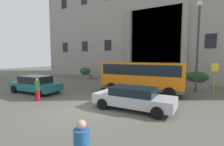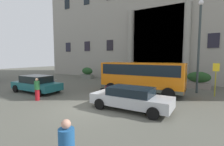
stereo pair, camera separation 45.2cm
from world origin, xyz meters
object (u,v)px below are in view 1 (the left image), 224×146
parked_hatchback_near (133,98)px  lamppost_plaza_centre (198,40)px  hedge_planter_east (116,76)px  hedge_planter_entrance_right (85,73)px  pedestrian_man_crossing (38,90)px  orange_minibus (142,75)px  hedge_planter_far_east (197,80)px  white_taxi_kerbside (36,84)px  bus_stop_sign (214,76)px  scooter_by_planter (111,90)px  motorcycle_near_kerb (48,84)px

parked_hatchback_near → lamppost_plaza_centre: lamppost_plaza_centre is taller
lamppost_plaza_centre → hedge_planter_east: bearing=167.7°
hedge_planter_entrance_right → pedestrian_man_crossing: 12.02m
orange_minibus → hedge_planter_far_east: 6.29m
white_taxi_kerbside → lamppost_plaza_centre: 14.06m
hedge_planter_far_east → parked_hatchback_near: size_ratio=0.47×
hedge_planter_entrance_right → pedestrian_man_crossing: size_ratio=1.21×
hedge_planter_east → orange_minibus: bearing=-43.0°
hedge_planter_east → parked_hatchback_near: 10.68m
bus_stop_sign → scooter_by_planter: bus_stop_sign is taller
parked_hatchback_near → pedestrian_man_crossing: (-6.38, -1.58, 0.10)m
pedestrian_man_crossing → lamppost_plaza_centre: lamppost_plaza_centre is taller
pedestrian_man_crossing → hedge_planter_entrance_right: bearing=-30.8°
orange_minibus → bus_stop_sign: size_ratio=2.59×
bus_stop_sign → lamppost_plaza_centre: size_ratio=0.34×
orange_minibus → white_taxi_kerbside: 8.98m
hedge_planter_east → lamppost_plaza_centre: 9.71m
lamppost_plaza_centre → orange_minibus: bearing=-143.7°
parked_hatchback_near → bus_stop_sign: bearing=55.7°
bus_stop_sign → hedge_planter_entrance_right: (-15.32, 3.17, -0.82)m
hedge_planter_entrance_right → hedge_planter_far_east: (14.00, -0.24, 0.03)m
white_taxi_kerbside → hedge_planter_east: bearing=69.6°
bus_stop_sign → hedge_planter_far_east: size_ratio=1.18×
orange_minibus → bus_stop_sign: 5.46m
orange_minibus → bus_stop_sign: bearing=19.4°
white_taxi_kerbside → motorcycle_near_kerb: size_ratio=2.21×
hedge_planter_far_east → scooter_by_planter: bearing=-127.5°
bus_stop_sign → scooter_by_planter: (-6.78, -4.17, -1.12)m
orange_minibus → parked_hatchback_near: 4.35m
scooter_by_planter → orange_minibus: bearing=51.8°
bus_stop_sign → hedge_planter_east: (-10.07, 2.60, -0.85)m
bus_stop_sign → scooter_by_planter: bearing=-148.4°
orange_minibus → hedge_planter_far_east: size_ratio=3.05×
bus_stop_sign → hedge_planter_far_east: bus_stop_sign is taller
bus_stop_sign → pedestrian_man_crossing: 13.09m
parked_hatchback_near → white_taxi_kerbside: size_ratio=1.01×
scooter_by_planter → pedestrian_man_crossing: bearing=-133.7°
bus_stop_sign → hedge_planter_entrance_right: bus_stop_sign is taller
hedge_planter_far_east → lamppost_plaza_centre: size_ratio=0.29×
hedge_planter_entrance_right → parked_hatchback_near: 14.66m
hedge_planter_far_east → white_taxi_kerbside: hedge_planter_far_east is taller
parked_hatchback_near → motorcycle_near_kerb: bearing=168.6°
hedge_planter_far_east → scooter_by_planter: 8.97m
pedestrian_man_crossing → motorcycle_near_kerb: bearing=-12.4°
hedge_planter_far_east → parked_hatchback_near: 9.59m
white_taxi_kerbside → pedestrian_man_crossing: 2.97m
bus_stop_sign → motorcycle_near_kerb: size_ratio=1.23×
orange_minibus → hedge_planter_entrance_right: orange_minibus is taller
bus_stop_sign → white_taxi_kerbside: bearing=-154.4°
hedge_planter_entrance_right → white_taxi_kerbside: hedge_planter_entrance_right is taller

